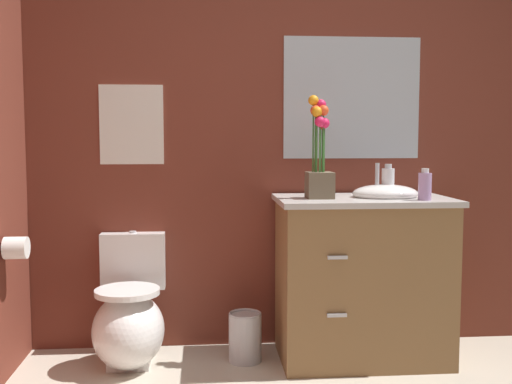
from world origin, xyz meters
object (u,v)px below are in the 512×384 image
Objects in this scene: trash_bin at (245,337)px; toilet at (129,320)px; flower_vase at (320,160)px; toilet_paper_roll at (16,248)px; lotion_bottle at (388,182)px; wall_mirror at (352,98)px; soap_bottle at (425,186)px; vanity_cabinet at (363,277)px; wall_poster at (132,125)px.

toilet is at bearing 178.98° from trash_bin.
toilet_paper_roll is (-1.54, -0.15, -0.42)m from flower_vase.
lotion_bottle reaches higher than toilet.
wall_mirror is at bearing 14.55° from toilet_paper_roll.
trash_bin is at bearing 9.20° from toilet_paper_roll.
soap_bottle is (0.53, -0.14, -0.13)m from flower_vase.
vanity_cabinet is 1.81m from toilet_paper_roll.
lotion_bottle is at bearing 0.36° from trash_bin.
wall_poster reaches higher than toilet.
lotion_bottle is 1.47m from wall_poster.
toilet_paper_roll is (-0.52, -0.46, -0.61)m from wall_poster.
wall_poster is 0.56× the size of wall_mirror.
wall_mirror is (-0.00, 0.29, 0.99)m from vanity_cabinet.
wall_mirror reaches higher than flower_vase.
toilet is 0.64× the size of vanity_cabinet.
lotion_bottle is (-0.14, 0.19, 0.01)m from soap_bottle.
toilet is at bearing -90.00° from wall_poster.
toilet is 0.63m from trash_bin.
flower_vase reaches higher than soap_bottle.
wall_mirror reaches higher than vanity_cabinet.
flower_vase is 2.02× the size of trash_bin.
wall_mirror is at bearing 117.15° from lotion_bottle.
trash_bin is at bearing 168.93° from soap_bottle.
trash_bin is 1.49m from wall_mirror.
flower_vase is 0.69× the size of wall_mirror.
wall_mirror is at bearing 121.32° from soap_bottle.
trash_bin is (0.62, -0.01, -0.11)m from toilet.
vanity_cabinet reaches higher than soap_bottle.
trash_bin is at bearing -179.64° from lotion_bottle.
flower_vase is at bearing -17.18° from wall_poster.
flower_vase reaches higher than vanity_cabinet.
lotion_bottle is (0.39, 0.04, -0.12)m from flower_vase.
wall_poster is (-1.41, 0.27, 0.31)m from lotion_bottle.
wall_mirror reaches higher than wall_poster.
lotion_bottle is at bearing 126.85° from soap_bottle.
flower_vase reaches higher than lotion_bottle.
wall_mirror reaches higher than trash_bin.
toilet_paper_roll is (-0.52, -0.20, 0.44)m from toilet.
wall_mirror is 7.27× the size of toilet_paper_roll.
wall_poster is (-1.55, 0.46, 0.32)m from soap_bottle.
vanity_cabinet is 1.03m from wall_mirror.
vanity_cabinet is at bearing 4.93° from flower_vase.
toilet is at bearing 20.68° from toilet_paper_roll.
wall_poster is at bearing 155.94° from trash_bin.
soap_bottle is 0.92× the size of lotion_bottle.
toilet_paper_roll is (-1.79, -0.17, 0.22)m from vanity_cabinet.
lotion_bottle is 1.96m from toilet_paper_roll.
wall_poster is at bearing 90.00° from toilet.
trash_bin is at bearing -24.06° from wall_poster.
trash_bin is at bearing 174.69° from flower_vase.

